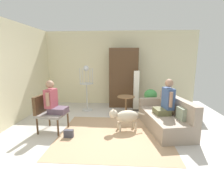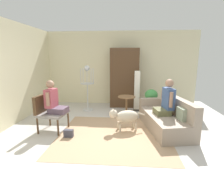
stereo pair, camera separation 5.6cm
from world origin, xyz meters
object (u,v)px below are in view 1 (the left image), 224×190
(bird_cage_stand, at_px, (87,85))
(person_on_couch, at_px, (166,100))
(dog, at_px, (125,116))
(armchair, at_px, (48,110))
(handbag, at_px, (69,134))
(potted_plant, at_px, (150,99))
(couch, at_px, (166,118))
(round_end_table, at_px, (126,102))
(person_on_armchair, at_px, (53,101))
(column_lamp, at_px, (136,91))
(armoire_cabinet, at_px, (124,78))

(bird_cage_stand, bearing_deg, person_on_couch, -33.03)
(dog, relative_size, bird_cage_stand, 0.58)
(armchair, bearing_deg, handbag, -30.93)
(armchair, bearing_deg, bird_cage_stand, 71.70)
(armchair, distance_m, potted_plant, 3.13)
(couch, relative_size, round_end_table, 3.20)
(person_on_armchair, bearing_deg, column_lamp, 41.98)
(person_on_couch, distance_m, potted_plant, 1.29)
(armchair, xyz_separation_m, person_on_armchair, (0.16, -0.02, 0.24))
(armchair, relative_size, armoire_cabinet, 0.43)
(column_lamp, distance_m, armoire_cabinet, 0.81)
(couch, distance_m, bird_cage_stand, 2.84)
(potted_plant, bearing_deg, person_on_couch, -80.85)
(armchair, xyz_separation_m, handbag, (0.61, -0.37, -0.44))
(person_on_couch, xyz_separation_m, armoire_cabinet, (-1.08, 2.15, 0.30))
(potted_plant, bearing_deg, round_end_table, -164.60)
(couch, bearing_deg, bird_cage_stand, 147.88)
(armoire_cabinet, height_order, handbag, armoire_cabinet)
(potted_plant, relative_size, handbag, 3.75)
(person_on_couch, relative_size, handbag, 4.12)
(armchair, height_order, round_end_table, armchair)
(couch, distance_m, person_on_couch, 0.47)
(armoire_cabinet, bearing_deg, handbag, -113.60)
(person_on_armchair, relative_size, handbag, 3.71)
(column_lamp, bearing_deg, person_on_armchair, -138.02)
(couch, relative_size, person_on_armchair, 2.46)
(dog, xyz_separation_m, armoire_cabinet, (-0.06, 2.29, 0.70))
(bird_cage_stand, height_order, column_lamp, bird_cage_stand)
(person_on_couch, bearing_deg, bird_cage_stand, 146.97)
(person_on_couch, relative_size, dog, 0.99)
(armchair, xyz_separation_m, round_end_table, (1.93, 1.33, -0.11))
(potted_plant, xyz_separation_m, armoire_cabinet, (-0.87, 0.89, 0.56))
(column_lamp, bearing_deg, armoire_cabinet, 127.62)
(round_end_table, xyz_separation_m, dog, (-0.03, -1.18, -0.07))
(round_end_table, relative_size, armoire_cabinet, 0.29)
(dog, distance_m, handbag, 1.42)
(armchair, relative_size, bird_cage_stand, 0.59)
(couch, distance_m, armchair, 2.97)
(dog, bearing_deg, person_on_armchair, -174.25)
(person_on_armchair, bearing_deg, bird_cage_stand, 76.66)
(handbag, bearing_deg, armchair, 149.07)
(dog, bearing_deg, round_end_table, 88.64)
(armchair, relative_size, column_lamp, 0.66)
(person_on_couch, height_order, dog, person_on_couch)
(person_on_couch, bearing_deg, round_end_table, 133.58)
(person_on_armchair, relative_size, column_lamp, 0.58)
(armoire_cabinet, bearing_deg, couch, -62.42)
(person_on_couch, distance_m, bird_cage_stand, 2.77)
(couch, bearing_deg, person_on_couch, -127.73)
(armoire_cabinet, bearing_deg, dog, -88.49)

